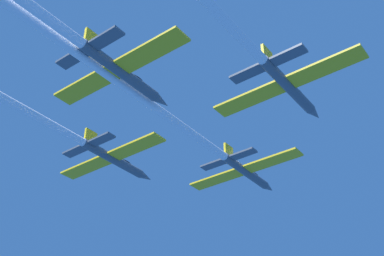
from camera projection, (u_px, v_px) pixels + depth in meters
name	position (u px, v px, depth m)	size (l,w,h in m)	color
jet_lead	(149.00, 103.00, 49.12)	(15.17, 57.62, 2.51)	#4C5660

